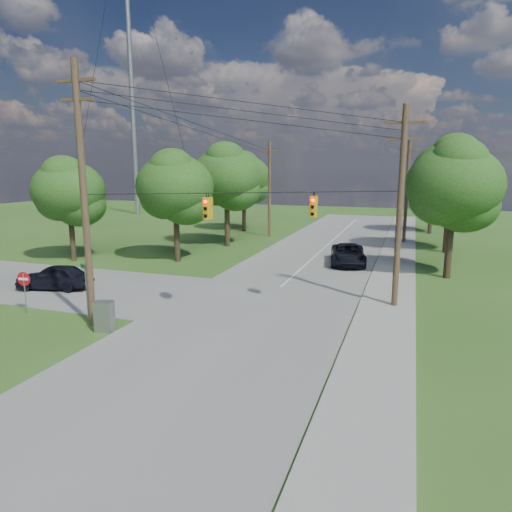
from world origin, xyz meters
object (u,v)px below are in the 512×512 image
at_px(pole_sw, 84,194).
at_px(pole_ne, 400,205).
at_px(pole_north_e, 407,191).
at_px(car_cross_dark, 54,277).
at_px(do_not_enter_sign, 24,283).
at_px(car_main_north, 348,254).
at_px(pole_north_w, 269,189).
at_px(control_cabinet, 104,316).

bearing_deg(pole_sw, pole_ne, 29.38).
distance_m(pole_north_e, car_cross_dark, 32.27).
height_order(pole_sw, do_not_enter_sign, pole_sw).
height_order(car_cross_dark, car_main_north, car_main_north).
height_order(car_main_north, do_not_enter_sign, do_not_enter_sign).
bearing_deg(pole_north_w, do_not_enter_sign, -97.75).
bearing_deg(car_main_north, do_not_enter_sign, -138.26).
xyz_separation_m(car_main_north, do_not_enter_sign, (-14.01, -17.48, 0.81)).
relative_size(pole_sw, pole_north_e, 1.20).
bearing_deg(car_main_north, car_cross_dark, -150.04).
bearing_deg(do_not_enter_sign, pole_ne, 13.44).
distance_m(pole_ne, control_cabinet, 15.58).
relative_size(pole_ne, pole_north_e, 1.05).
height_order(pole_sw, pole_north_e, pole_sw).
bearing_deg(pole_ne, car_main_north, 110.73).
bearing_deg(pole_north_e, control_cabinet, -112.36).
xyz_separation_m(pole_ne, car_cross_dark, (-19.92, -3.01, -4.67)).
bearing_deg(car_cross_dark, pole_north_w, 152.49).
bearing_deg(control_cabinet, pole_north_w, 83.16).
bearing_deg(car_main_north, control_cabinet, -124.45).
bearing_deg(pole_north_w, pole_sw, -89.23).
xyz_separation_m(pole_ne, car_main_north, (-3.87, 10.23, -4.67)).
distance_m(pole_ne, pole_north_e, 22.00).
xyz_separation_m(control_cabinet, do_not_enter_sign, (-5.48, 0.89, 0.90)).
bearing_deg(pole_sw, pole_north_w, 90.77).
height_order(pole_north_e, do_not_enter_sign, pole_north_e).
xyz_separation_m(pole_sw, do_not_enter_sign, (-4.38, 0.35, -4.62)).
height_order(pole_sw, pole_north_w, pole_sw).
height_order(pole_north_e, control_cabinet, pole_north_e).
relative_size(pole_north_e, control_cabinet, 7.01).
height_order(pole_sw, car_main_north, pole_sw).
distance_m(pole_north_w, car_cross_dark, 26.08).
xyz_separation_m(pole_sw, control_cabinet, (1.10, -0.55, -5.51)).
xyz_separation_m(pole_north_w, control_cabinet, (1.50, -30.15, -4.42)).
relative_size(car_main_north, do_not_enter_sign, 2.54).
distance_m(pole_sw, pole_ne, 15.51).
xyz_separation_m(car_cross_dark, do_not_enter_sign, (2.04, -4.25, 0.81)).
bearing_deg(control_cabinet, do_not_enter_sign, 161.08).
distance_m(pole_sw, car_cross_dark, 9.58).
xyz_separation_m(pole_sw, pole_north_e, (13.50, 29.60, -1.10)).
distance_m(pole_north_e, pole_north_w, 13.90).
relative_size(pole_sw, do_not_enter_sign, 5.48).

